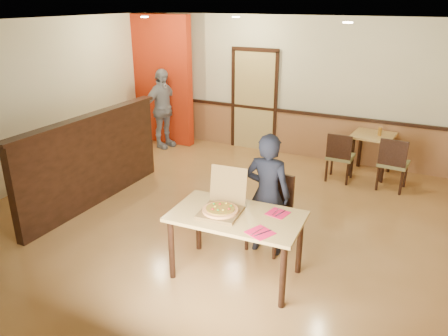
% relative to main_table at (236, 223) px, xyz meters
% --- Properties ---
extents(floor, '(7.00, 7.00, 0.00)m').
position_rel_main_table_xyz_m(floor, '(-0.87, 1.00, -0.69)').
color(floor, '#B68146').
rests_on(floor, ground).
extents(ceiling, '(7.00, 7.00, 0.00)m').
position_rel_main_table_xyz_m(ceiling, '(-0.87, 1.00, 2.11)').
color(ceiling, black).
rests_on(ceiling, wall_back).
extents(wall_back, '(7.00, 0.00, 7.00)m').
position_rel_main_table_xyz_m(wall_back, '(-0.87, 4.50, 0.71)').
color(wall_back, beige).
rests_on(wall_back, floor).
extents(wall_left, '(0.00, 7.00, 7.00)m').
position_rel_main_table_xyz_m(wall_left, '(-4.37, 1.00, 0.71)').
color(wall_left, beige).
rests_on(wall_left, floor).
extents(wainscot_back, '(7.00, 0.04, 0.90)m').
position_rel_main_table_xyz_m(wainscot_back, '(-0.87, 4.47, -0.24)').
color(wainscot_back, '#94633B').
rests_on(wainscot_back, floor).
extents(chair_rail_back, '(7.00, 0.06, 0.06)m').
position_rel_main_table_xyz_m(chair_rail_back, '(-0.87, 4.45, 0.23)').
color(chair_rail_back, black).
rests_on(chair_rail_back, wall_back).
extents(back_door, '(0.90, 0.06, 2.10)m').
position_rel_main_table_xyz_m(back_door, '(-1.67, 4.46, 0.36)').
color(back_door, tan).
rests_on(back_door, wall_back).
extents(booth_partition, '(0.20, 3.10, 1.44)m').
position_rel_main_table_xyz_m(booth_partition, '(-2.87, 0.80, 0.04)').
color(booth_partition, black).
rests_on(booth_partition, floor).
extents(red_accent_panel, '(1.60, 0.20, 2.78)m').
position_rel_main_table_xyz_m(red_accent_panel, '(-3.77, 4.00, 0.71)').
color(red_accent_panel, '#A8250C').
rests_on(red_accent_panel, floor).
extents(spot_a, '(0.14, 0.14, 0.02)m').
position_rel_main_table_xyz_m(spot_a, '(-3.17, 2.80, 2.09)').
color(spot_a, '#FFD9B2').
rests_on(spot_a, ceiling).
extents(spot_b, '(0.14, 0.14, 0.02)m').
position_rel_main_table_xyz_m(spot_b, '(-1.67, 3.50, 2.09)').
color(spot_b, '#FFD9B2').
rests_on(spot_b, ceiling).
extents(spot_c, '(0.14, 0.14, 0.02)m').
position_rel_main_table_xyz_m(spot_c, '(0.53, 2.50, 2.09)').
color(spot_c, '#FFD9B2').
rests_on(spot_c, ceiling).
extents(main_table, '(1.54, 0.93, 0.80)m').
position_rel_main_table_xyz_m(main_table, '(0.00, 0.00, 0.00)').
color(main_table, tan).
rests_on(main_table, floor).
extents(diner_chair, '(0.54, 0.54, 0.99)m').
position_rel_main_table_xyz_m(diner_chair, '(0.12, 0.82, -0.15)').
color(diner_chair, olive).
rests_on(diner_chair, floor).
extents(side_chair_left, '(0.45, 0.45, 0.91)m').
position_rel_main_table_xyz_m(side_chair_left, '(0.43, 3.44, -0.20)').
color(side_chair_left, olive).
rests_on(side_chair_left, floor).
extents(side_chair_right, '(0.50, 0.50, 0.94)m').
position_rel_main_table_xyz_m(side_chair_right, '(1.32, 3.43, -0.18)').
color(side_chair_right, olive).
rests_on(side_chair_right, floor).
extents(side_table, '(0.78, 0.78, 0.77)m').
position_rel_main_table_xyz_m(side_table, '(0.88, 4.05, -0.10)').
color(side_table, tan).
rests_on(side_table, floor).
extents(diner, '(0.61, 0.42, 1.60)m').
position_rel_main_table_xyz_m(diner, '(0.11, 0.67, 0.11)').
color(diner, black).
rests_on(diner, floor).
extents(passerby, '(0.66, 1.08, 1.72)m').
position_rel_main_table_xyz_m(passerby, '(-3.49, 3.66, 0.17)').
color(passerby, gray).
rests_on(passerby, floor).
extents(pizza_box, '(0.50, 0.57, 0.47)m').
position_rel_main_table_xyz_m(pizza_box, '(-0.18, -0.01, 0.17)').
color(pizza_box, brown).
rests_on(pizza_box, main_table).
extents(pizza, '(0.49, 0.49, 0.03)m').
position_rel_main_table_xyz_m(pizza, '(-0.18, -0.06, 0.16)').
color(pizza, '#F9A85A').
rests_on(pizza, pizza_box).
extents(napkin_near, '(0.32, 0.32, 0.01)m').
position_rel_main_table_xyz_m(napkin_near, '(0.39, -0.26, 0.11)').
color(napkin_near, '#E7103D').
rests_on(napkin_near, main_table).
extents(napkin_far, '(0.26, 0.26, 0.01)m').
position_rel_main_table_xyz_m(napkin_far, '(0.41, 0.24, 0.11)').
color(napkin_far, '#E7103D').
rests_on(napkin_far, main_table).
extents(condiment, '(0.06, 0.06, 0.16)m').
position_rel_main_table_xyz_m(condiment, '(0.98, 4.02, 0.16)').
color(condiment, '#8C5A19').
rests_on(condiment, side_table).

